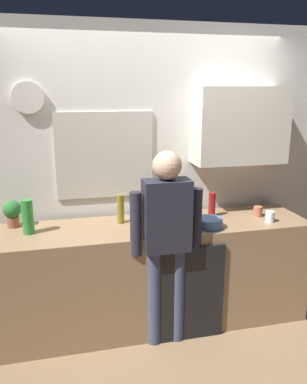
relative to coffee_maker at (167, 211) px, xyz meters
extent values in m
plane|color=#8C6D4C|center=(-0.06, -0.21, -1.07)|extent=(8.00, 8.00, 0.00)
cube|color=#937251|center=(-0.06, 0.09, -0.61)|extent=(2.63, 0.64, 0.92)
cube|color=black|center=(0.15, -0.24, -0.65)|extent=(0.56, 0.02, 0.83)
cube|color=white|center=(-0.06, 0.52, 0.23)|extent=(4.23, 0.10, 2.60)
cube|color=beige|center=(-0.45, 0.46, 0.40)|extent=(0.86, 0.02, 0.76)
cube|color=#8CA5C6|center=(-0.45, 0.46, 0.40)|extent=(0.80, 0.02, 0.70)
cube|color=silver|center=(0.76, 0.31, 0.65)|extent=(0.84, 0.32, 0.68)
cylinder|color=silver|center=(-1.06, 0.45, 0.90)|extent=(0.26, 0.03, 0.26)
cube|color=black|center=(0.00, -0.03, -0.13)|extent=(0.20, 0.20, 0.03)
cube|color=black|center=(0.00, 0.03, 0.02)|extent=(0.18, 0.08, 0.28)
cylinder|color=black|center=(0.00, -0.06, -0.06)|extent=(0.11, 0.11, 0.11)
cylinder|color=black|center=(0.00, -0.03, 0.17)|extent=(0.17, 0.17, 0.03)
cylinder|color=maroon|center=(0.47, 0.19, -0.04)|extent=(0.06, 0.06, 0.22)
cylinder|color=olive|center=(-0.35, 0.20, -0.02)|extent=(0.06, 0.06, 0.25)
cylinder|color=#2D8C33|center=(-1.11, 0.12, -0.01)|extent=(0.09, 0.09, 0.28)
cylinder|color=white|center=(0.91, -0.07, -0.10)|extent=(0.08, 0.08, 0.10)
cylinder|color=#B26647|center=(0.88, 0.10, -0.10)|extent=(0.08, 0.08, 0.09)
cylinder|color=#4C72A5|center=(0.35, -0.08, -0.11)|extent=(0.22, 0.22, 0.08)
cylinder|color=#9E5638|center=(-1.25, 0.31, -0.10)|extent=(0.10, 0.10, 0.09)
sphere|color=#2D7233|center=(-1.25, 0.31, 0.01)|extent=(0.15, 0.15, 0.15)
cylinder|color=silver|center=(-0.19, 0.15, -0.06)|extent=(0.14, 0.14, 0.17)
cylinder|color=#3F4766|center=(-0.16, -0.21, -0.66)|extent=(0.12, 0.12, 0.82)
cylinder|color=#3F4766|center=(0.04, -0.21, -0.66)|extent=(0.12, 0.12, 0.82)
cube|color=#262633|center=(-0.06, -0.21, 0.03)|extent=(0.36, 0.20, 0.56)
sphere|color=#D8AD8C|center=(-0.06, -0.21, 0.42)|extent=(0.22, 0.22, 0.22)
cylinder|color=#262633|center=(-0.30, -0.21, -0.02)|extent=(0.09, 0.09, 0.50)
cylinder|color=#262633|center=(0.18, -0.21, -0.02)|extent=(0.09, 0.09, 0.50)
camera|label=1|loc=(-0.78, -2.89, 0.97)|focal=35.67mm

